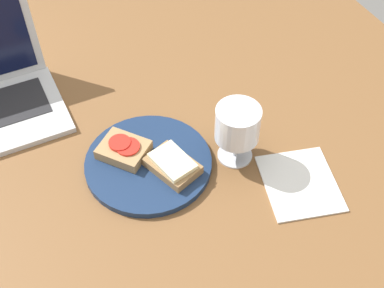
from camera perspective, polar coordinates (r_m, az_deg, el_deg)
The scene contains 6 objects.
wooden_table at distance 109.96cm, azimuth -4.03°, elevation -1.21°, with size 140.00×140.00×3.00cm, color brown.
plate at distance 105.80cm, azimuth -4.68°, elevation -2.07°, with size 25.07×25.07×1.44cm, color navy.
sandwich_with_tomato at distance 106.10cm, azimuth -7.31°, elevation -0.53°, with size 11.54×11.78×2.83cm.
sandwich_with_cheese at distance 102.68cm, azimuth -2.09°, elevation -2.21°, with size 9.91×11.71×2.84cm.
wine_glass at distance 101.59cm, azimuth 4.87°, elevation 1.92°, with size 8.69×8.69×12.76cm.
napkin at distance 105.13cm, azimuth 11.44°, elevation -4.12°, with size 13.68×15.90×0.40cm, color white.
Camera 1 is at (-23.83, -67.12, 85.27)cm, focal length 50.00 mm.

